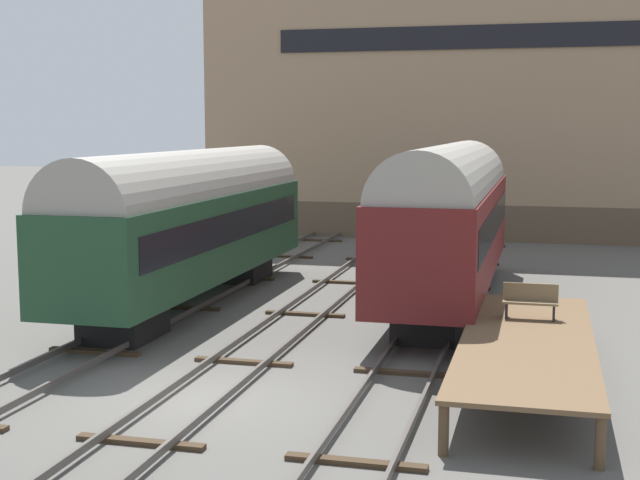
{
  "coord_description": "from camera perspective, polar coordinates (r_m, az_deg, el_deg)",
  "views": [
    {
      "loc": [
        7.34,
        -18.0,
        6.04
      ],
      "look_at": [
        0.0,
        10.96,
        2.2
      ],
      "focal_mm": 50.0,
      "sensor_mm": 36.0,
      "label": 1
    }
  ],
  "objects": [
    {
      "name": "train_car_green",
      "position": [
        30.28,
        -8.26,
        1.4
      ],
      "size": [
        3.12,
        15.67,
        5.24
      ],
      "color": "black",
      "rests_on": "ground"
    },
    {
      "name": "station_platform",
      "position": [
        21.63,
        13.13,
        -6.37
      ],
      "size": [
        3.06,
        10.64,
        1.08
      ],
      "color": "brown",
      "rests_on": "ground"
    },
    {
      "name": "bench",
      "position": [
        23.69,
        13.31,
        -3.76
      ],
      "size": [
        1.4,
        0.4,
        0.91
      ],
      "color": "brown",
      "rests_on": "station_platform"
    },
    {
      "name": "track_left",
      "position": [
        22.18,
        -17.96,
        -8.47
      ],
      "size": [
        2.6,
        60.0,
        0.26
      ],
      "color": "#4C4742",
      "rests_on": "ground"
    },
    {
      "name": "track_middle",
      "position": [
        20.31,
        -7.73,
        -9.63
      ],
      "size": [
        2.6,
        60.0,
        0.26
      ],
      "color": "#4C4742",
      "rests_on": "ground"
    },
    {
      "name": "warehouse_building",
      "position": [
        53.08,
        10.45,
        11.04
      ],
      "size": [
        29.84,
        11.72,
        19.18
      ],
      "color": "brown",
      "rests_on": "ground"
    },
    {
      "name": "train_car_maroon",
      "position": [
        30.4,
        8.23,
        1.66
      ],
      "size": [
        3.1,
        15.87,
        5.43
      ],
      "color": "black",
      "rests_on": "ground"
    },
    {
      "name": "ground_plane",
      "position": [
        20.36,
        -7.72,
        -10.01
      ],
      "size": [
        200.0,
        200.0,
        0.0
      ],
      "primitive_type": "plane",
      "color": "#56544F"
    },
    {
      "name": "track_right",
      "position": [
        19.2,
        4.19,
        -10.59
      ],
      "size": [
        2.6,
        60.0,
        0.26
      ],
      "color": "#4C4742",
      "rests_on": "ground"
    }
  ]
}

